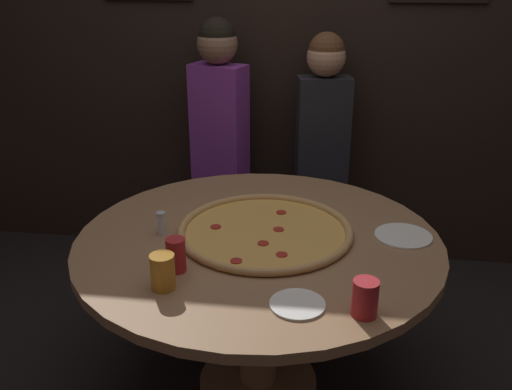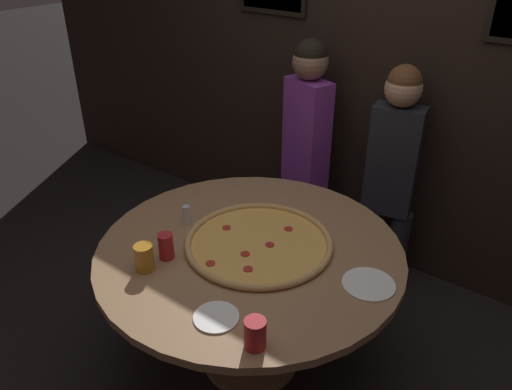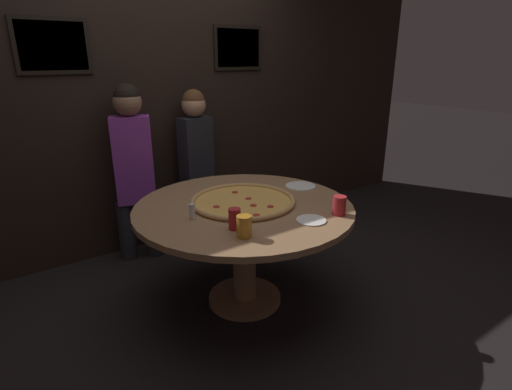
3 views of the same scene
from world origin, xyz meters
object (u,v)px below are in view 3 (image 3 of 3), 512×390
object	(u,v)px
drink_cup_near_left	(339,205)
condiment_shaker	(192,212)
drink_cup_centre_back	(244,226)
dining_table	(244,225)
drink_cup_far_left	(235,219)
white_plate_right_side	(301,186)
diner_centre_back	(196,158)
white_plate_far_back	(311,220)
giant_pizza	(243,201)
diner_far_left	(134,164)

from	to	relation	value
drink_cup_near_left	condiment_shaker	size ratio (longest dim) A/B	1.25
drink_cup_centre_back	dining_table	bearing A→B (deg)	56.89
dining_table	drink_cup_far_left	size ratio (longest dim) A/B	11.64
white_plate_right_side	diner_centre_back	world-z (taller)	diner_centre_back
white_plate_right_side	white_plate_far_back	bearing A→B (deg)	-125.57
drink_cup_near_left	diner_centre_back	distance (m)	1.62
drink_cup_far_left	condiment_shaker	bearing A→B (deg)	116.15
giant_pizza	white_plate_far_back	bearing A→B (deg)	-71.83
white_plate_right_side	dining_table	bearing A→B (deg)	-171.61
dining_table	diner_centre_back	world-z (taller)	diner_centre_back
drink_cup_far_left	diner_far_left	distance (m)	1.38
white_plate_far_back	dining_table	bearing A→B (deg)	112.13
drink_cup_far_left	drink_cup_near_left	distance (m)	0.68
dining_table	diner_centre_back	distance (m)	1.16
dining_table	white_plate_right_side	distance (m)	0.60
drink_cup_far_left	drink_cup_near_left	world-z (taller)	drink_cup_far_left
drink_cup_near_left	white_plate_right_side	bearing A→B (deg)	72.49
diner_far_left	dining_table	bearing A→B (deg)	127.24
giant_pizza	drink_cup_far_left	bearing A→B (deg)	-129.64
dining_table	giant_pizza	world-z (taller)	giant_pizza
condiment_shaker	diner_far_left	bearing A→B (deg)	88.73
diner_far_left	drink_cup_near_left	bearing A→B (deg)	134.53
dining_table	white_plate_far_back	bearing A→B (deg)	-67.87
condiment_shaker	diner_far_left	xyz separation A→B (m)	(0.02, 1.11, 0.05)
drink_cup_centre_back	condiment_shaker	world-z (taller)	drink_cup_centre_back
drink_cup_centre_back	condiment_shaker	size ratio (longest dim) A/B	1.29
giant_pizza	white_plate_right_side	distance (m)	0.55
dining_table	condiment_shaker	size ratio (longest dim) A/B	15.06
drink_cup_far_left	diner_centre_back	xyz separation A→B (m)	(0.48, 1.42, -0.00)
dining_table	diner_far_left	world-z (taller)	diner_far_left
dining_table	condiment_shaker	xyz separation A→B (m)	(-0.39, -0.02, 0.19)
drink_cup_far_left	white_plate_right_side	distance (m)	0.92
giant_pizza	white_plate_right_side	bearing A→B (deg)	4.51
white_plate_far_back	diner_centre_back	world-z (taller)	diner_centre_back
dining_table	drink_cup_far_left	world-z (taller)	drink_cup_far_left
drink_cup_far_left	white_plate_right_side	bearing A→B (deg)	24.54
drink_cup_near_left	diner_centre_back	size ratio (longest dim) A/B	0.09
giant_pizza	white_plate_right_side	size ratio (longest dim) A/B	3.12
white_plate_right_side	drink_cup_centre_back	bearing A→B (deg)	-149.47
drink_cup_centre_back	drink_cup_near_left	size ratio (longest dim) A/B	1.03
drink_cup_far_left	white_plate_far_back	distance (m)	0.48
drink_cup_centre_back	white_plate_far_back	xyz separation A→B (m)	(0.46, -0.05, -0.06)
giant_pizza	condiment_shaker	bearing A→B (deg)	-171.38
drink_cup_far_left	drink_cup_near_left	bearing A→B (deg)	-16.17
drink_cup_far_left	diner_far_left	xyz separation A→B (m)	(-0.11, 1.38, 0.04)
drink_cup_centre_back	diner_far_left	bearing A→B (deg)	93.66
drink_cup_near_left	white_plate_right_side	xyz separation A→B (m)	(0.18, 0.57, -0.06)
giant_pizza	diner_far_left	bearing A→B (deg)	110.39
drink_cup_far_left	diner_centre_back	distance (m)	1.50
white_plate_far_back	condiment_shaker	world-z (taller)	condiment_shaker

